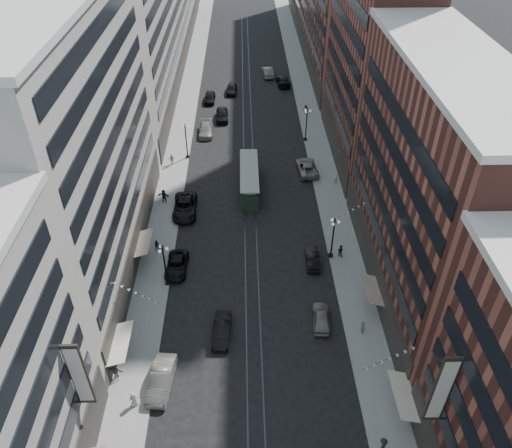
{
  "coord_description": "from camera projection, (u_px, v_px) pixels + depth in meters",
  "views": [
    {
      "loc": [
        -0.61,
        -11.03,
        38.7
      ],
      "look_at": [
        0.54,
        32.08,
        5.0
      ],
      "focal_mm": 35.0,
      "sensor_mm": 36.0,
      "label": 1
    }
  ],
  "objects": [
    {
      "name": "car_1",
      "position": [
        161.0,
        379.0,
        43.92
      ],
      "size": [
        2.36,
        5.38,
        1.72
      ],
      "primitive_type": "imported",
      "rotation": [
        0.0,
        0.0,
        -0.11
      ],
      "color": "slate",
      "rests_on": "ground"
    },
    {
      "name": "car_13",
      "position": [
        222.0,
        115.0,
        85.42
      ],
      "size": [
        2.2,
        5.2,
        1.76
      ],
      "primitive_type": "imported",
      "rotation": [
        0.0,
        0.0,
        0.02
      ],
      "color": "black",
      "rests_on": "ground"
    },
    {
      "name": "rail_east",
      "position": [
        251.0,
        114.0,
        87.68
      ],
      "size": [
        0.12,
        180.0,
        0.02
      ],
      "primitive_type": "cube",
      "color": "#2D2D33",
      "rests_on": "ground"
    },
    {
      "name": "building_east_mid",
      "position": [
        429.0,
        190.0,
        47.55
      ],
      "size": [
        8.0,
        30.0,
        24.0
      ],
      "primitive_type": "cube",
      "color": "brown",
      "rests_on": "ground"
    },
    {
      "name": "lamppost_sw_mid",
      "position": [
        186.0,
        140.0,
        73.75
      ],
      "size": [
        1.03,
        1.14,
        5.52
      ],
      "color": "black",
      "rests_on": "sidewalk_west"
    },
    {
      "name": "car_8",
      "position": [
        206.0,
        130.0,
        81.29
      ],
      "size": [
        2.29,
        5.5,
        1.59
      ],
      "primitive_type": "imported",
      "rotation": [
        0.0,
        0.0,
        0.01
      ],
      "color": "slate",
      "rests_on": "ground"
    },
    {
      "name": "pedestrian_7",
      "position": [
        340.0,
        251.0,
        57.41
      ],
      "size": [
        0.86,
        0.74,
        1.55
      ],
      "primitive_type": "imported",
      "rotation": [
        0.0,
        0.0,
        2.6
      ],
      "color": "black",
      "rests_on": "sidewalk_east"
    },
    {
      "name": "ground",
      "position": [
        248.0,
        141.0,
        79.79
      ],
      "size": [
        220.0,
        220.0,
        0.0
      ],
      "primitive_type": "plane",
      "color": "black",
      "rests_on": "ground"
    },
    {
      "name": "pedestrian_8",
      "position": [
        335.0,
        179.0,
        69.36
      ],
      "size": [
        0.59,
        0.42,
        1.54
      ],
      "primitive_type": "imported",
      "rotation": [
        0.0,
        0.0,
        3.05
      ],
      "color": "#BCB59C",
      "rests_on": "sidewalk_east"
    },
    {
      "name": "pedestrian_5",
      "position": [
        164.0,
        196.0,
        65.96
      ],
      "size": [
        1.72,
        0.89,
        1.78
      ],
      "primitive_type": "imported",
      "rotation": [
        0.0,
        0.0,
        -0.26
      ],
      "color": "black",
      "rests_on": "sidewalk_west"
    },
    {
      "name": "pedestrian_3",
      "position": [
        383.0,
        445.0,
        39.09
      ],
      "size": [
        1.06,
        0.94,
        1.56
      ],
      "primitive_type": "imported",
      "rotation": [
        0.0,
        0.0,
        3.78
      ],
      "color": "black",
      "rests_on": "sidewalk_east"
    },
    {
      "name": "car_2",
      "position": [
        177.0,
        265.0,
        55.81
      ],
      "size": [
        2.46,
        5.04,
        1.38
      ],
      "primitive_type": "imported",
      "rotation": [
        0.0,
        0.0,
        -0.04
      ],
      "color": "black",
      "rests_on": "ground"
    },
    {
      "name": "pedestrian_4",
      "position": [
        363.0,
        327.0,
        48.55
      ],
      "size": [
        0.49,
        0.92,
        1.5
      ],
      "primitive_type": "imported",
      "rotation": [
        0.0,
        0.0,
        1.68
      ],
      "color": "#AA9E8D",
      "rests_on": "sidewalk_east"
    },
    {
      "name": "pedestrian_6",
      "position": [
        172.0,
        159.0,
        73.57
      ],
      "size": [
        1.01,
        0.68,
        1.58
      ],
      "primitive_type": "imported",
      "rotation": [
        0.0,
        0.0,
        3.45
      ],
      "color": "gray",
      "rests_on": "sidewalk_west"
    },
    {
      "name": "lamppost_sw_far",
      "position": [
        165.0,
        264.0,
        52.48
      ],
      "size": [
        1.03,
        1.14,
        5.52
      ],
      "color": "black",
      "rests_on": "sidewalk_west"
    },
    {
      "name": "pedestrian_9",
      "position": [
        306.0,
        109.0,
        86.96
      ],
      "size": [
        1.03,
        0.49,
        1.55
      ],
      "primitive_type": "imported",
      "rotation": [
        0.0,
        0.0,
        0.08
      ],
      "color": "black",
      "rests_on": "sidewalk_east"
    },
    {
      "name": "car_extra_0",
      "position": [
        232.0,
        89.0,
        94.31
      ],
      "size": [
        2.2,
        4.83,
        1.61
      ],
      "primitive_type": "imported",
      "rotation": [
        0.0,
        0.0,
        -0.07
      ],
      "color": "black",
      "rests_on": "ground"
    },
    {
      "name": "streetcar",
      "position": [
        249.0,
        180.0,
        68.28
      ],
      "size": [
        2.46,
        11.12,
        3.08
      ],
      "color": "#203324",
      "rests_on": "ground"
    },
    {
      "name": "lamppost_se_far",
      "position": [
        333.0,
        236.0,
        56.02
      ],
      "size": [
        1.03,
        1.14,
        5.52
      ],
      "color": "black",
      "rests_on": "sidewalk_east"
    },
    {
      "name": "sidewalk_west",
      "position": [
        185.0,
        114.0,
        87.39
      ],
      "size": [
        4.0,
        180.0,
        0.15
      ],
      "primitive_type": "cube",
      "color": "gray",
      "rests_on": "ground"
    },
    {
      "name": "car_14",
      "position": [
        268.0,
        72.0,
        100.87
      ],
      "size": [
        2.32,
        5.45,
        1.75
      ],
      "primitive_type": "imported",
      "rotation": [
        0.0,
        0.0,
        3.23
      ],
      "color": "slate",
      "rests_on": "ground"
    },
    {
      "name": "lamppost_se_mid",
      "position": [
        306.0,
        123.0,
        78.08
      ],
      "size": [
        1.03,
        1.14,
        5.52
      ],
      "color": "black",
      "rests_on": "sidewalk_east"
    },
    {
      "name": "car_12",
      "position": [
        283.0,
        81.0,
        97.44
      ],
      "size": [
        2.82,
        5.94,
        1.67
      ],
      "primitive_type": "imported",
      "rotation": [
        0.0,
        0.0,
        3.23
      ],
      "color": "black",
      "rests_on": "ground"
    },
    {
      "name": "car_7",
      "position": [
        185.0,
        207.0,
        64.27
      ],
      "size": [
        3.03,
        6.38,
        1.76
      ],
      "primitive_type": "imported",
      "rotation": [
        0.0,
        0.0,
        0.02
      ],
      "color": "black",
      "rests_on": "ground"
    },
    {
      "name": "pedestrian_2",
      "position": [
        157.0,
        246.0,
        58.15
      ],
      "size": [
        0.8,
        0.55,
        1.49
      ],
      "primitive_type": "imported",
      "rotation": [
        0.0,
        0.0,
        0.22
      ],
      "color": "black",
      "rests_on": "sidewalk_west"
    },
    {
      "name": "pedestrian_extra_1",
      "position": [
        115.0,
        370.0,
        44.39
      ],
      "size": [
        1.32,
        0.68,
        1.95
      ],
      "primitive_type": "imported",
      "rotation": [
        0.0,
        0.0,
        3.01
      ],
      "color": "black",
      "rests_on": "sidewalk_west"
    },
    {
      "name": "car_4",
      "position": [
        321.0,
        317.0,
        49.74
      ],
      "size": [
        2.08,
        4.4,
        1.45
      ],
      "primitive_type": "imported",
      "rotation": [
        0.0,
        0.0,
        3.05
      ],
      "color": "slate",
      "rests_on": "ground"
    },
    {
      "name": "building_east_tower",
      "position": [
        379.0,
        10.0,
        64.07
      ],
      "size": [
        8.0,
        26.0,
        42.0
      ],
      "primitive_type": "cube",
      "color": "brown",
      "rests_on": "ground"
    },
    {
      "name": "car_9",
      "position": [
        210.0,
        97.0,
        91.23
      ],
      "size": [
        2.07,
        4.81,
        1.62
      ],
      "primitive_type": "imported",
      "rotation": [
        0.0,
        0.0,
        -0.03
      ],
      "color": "black",
      "rests_on": "ground"
    },
    {
      "name": "car_5",
      "position": [
        222.0,
        330.0,
        48.39
      ],
      "size": [
        1.87,
        4.7,
        1.52
      ],
      "primitive_type": "imported",
      "rotation": [
        0.0,
        0.0,
        -0.06
      ],
      "color": "black",
      "rests_on": "ground"
    },
    {
      "name": "car_10",
      "position": [
        312.0,
        259.0,
        56.68
      ],
      "size": [
        1.56,
        4.22,
        1.38
      ],
      "primitive_type": "imported",
      "rotation": [
        0.0,
        0.0,
        3.12
      ],
      "color": "black",
      "rests_on": "ground"
    },
    {
      "name": "car_11",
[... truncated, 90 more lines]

